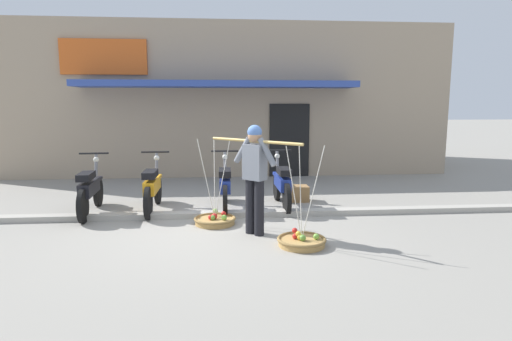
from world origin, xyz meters
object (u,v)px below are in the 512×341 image
at_px(motorcycle_second_in_row, 153,188).
at_px(motorcycle_end_of_row, 282,184).
at_px(fruit_vendor, 255,172).
at_px(fruit_basket_left_side, 215,220).
at_px(wooden_crate, 297,193).
at_px(motorcycle_third_in_row, 225,186).
at_px(fruit_basket_right_side, 302,241).
at_px(motorcycle_nearest_shop, 90,190).

bearing_deg(motorcycle_second_in_row, motorcycle_end_of_row, 2.44).
relative_size(fruit_vendor, motorcycle_end_of_row, 0.93).
relative_size(fruit_basket_left_side, wooden_crate, 3.30).
bearing_deg(motorcycle_third_in_row, fruit_basket_left_side, -100.45).
height_order(fruit_basket_right_side, motorcycle_second_in_row, fruit_basket_right_side).
relative_size(fruit_vendor, fruit_basket_right_side, 1.17).
height_order(fruit_basket_right_side, motorcycle_nearest_shop, fruit_basket_right_side).
xyz_separation_m(motorcycle_nearest_shop, wooden_crate, (3.96, 0.74, -0.29)).
relative_size(motorcycle_second_in_row, motorcycle_third_in_row, 1.00).
relative_size(motorcycle_nearest_shop, wooden_crate, 4.14).
relative_size(fruit_basket_left_side, motorcycle_nearest_shop, 0.80).
bearing_deg(motorcycle_third_in_row, wooden_crate, 20.30).
distance_m(motorcycle_second_in_row, wooden_crate, 2.94).
distance_m(fruit_basket_left_side, motorcycle_nearest_shop, 2.45).
xyz_separation_m(fruit_basket_left_side, motorcycle_second_in_row, (-1.16, 0.98, 0.38)).
distance_m(fruit_vendor, motorcycle_end_of_row, 1.90).
xyz_separation_m(motorcycle_nearest_shop, motorcycle_third_in_row, (2.46, 0.19, 0.00)).
bearing_deg(wooden_crate, motorcycle_second_in_row, -167.94).
bearing_deg(motorcycle_third_in_row, fruit_basket_right_side, -65.11).
height_order(fruit_vendor, wooden_crate, fruit_vendor).
distance_m(fruit_vendor, wooden_crate, 2.59).
bearing_deg(motorcycle_nearest_shop, motorcycle_end_of_row, 3.80).
xyz_separation_m(fruit_vendor, motorcycle_third_in_row, (-0.43, 1.65, -0.53)).
distance_m(fruit_basket_left_side, fruit_basket_right_side, 1.74).
relative_size(fruit_basket_left_side, motorcycle_second_in_row, 0.80).
bearing_deg(motorcycle_end_of_row, fruit_vendor, -111.66).
xyz_separation_m(fruit_basket_left_side, motorcycle_end_of_row, (1.29, 1.09, 0.38)).
bearing_deg(motorcycle_third_in_row, motorcycle_second_in_row, -177.75).
height_order(motorcycle_end_of_row, wooden_crate, motorcycle_end_of_row).
bearing_deg(motorcycle_nearest_shop, fruit_basket_left_side, -20.55).
bearing_deg(fruit_vendor, motorcycle_end_of_row, 68.34).
relative_size(fruit_basket_right_side, motorcycle_second_in_row, 0.80).
relative_size(fruit_vendor, motorcycle_third_in_row, 0.93).
xyz_separation_m(motorcycle_second_in_row, motorcycle_third_in_row, (1.35, 0.05, 0.00)).
bearing_deg(motorcycle_end_of_row, motorcycle_third_in_row, -177.32).
xyz_separation_m(fruit_vendor, motorcycle_second_in_row, (-1.78, 1.59, -0.53)).
height_order(fruit_vendor, fruit_basket_left_side, fruit_vendor).
height_order(fruit_vendor, fruit_basket_right_side, fruit_vendor).
bearing_deg(motorcycle_nearest_shop, motorcycle_third_in_row, 4.31).
distance_m(fruit_basket_right_side, motorcycle_third_in_row, 2.52).
xyz_separation_m(motorcycle_third_in_row, motorcycle_end_of_row, (1.10, 0.05, 0.00)).
relative_size(motorcycle_nearest_shop, motorcycle_second_in_row, 1.00).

